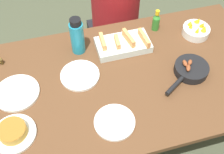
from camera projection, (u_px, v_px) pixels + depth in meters
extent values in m
plane|color=#474C38|center=(112.00, 140.00, 2.20)|extent=(14.00, 14.00, 0.00)
cube|color=brown|center=(112.00, 82.00, 1.61)|extent=(1.88, 0.93, 0.03)
cylinder|color=brown|center=(202.00, 50.00, 2.30)|extent=(0.07, 0.07, 0.74)
cylinder|color=#4C3819|center=(2.00, 62.00, 1.66)|extent=(0.02, 0.02, 0.04)
cube|color=silver|center=(123.00, 45.00, 1.74)|extent=(0.33, 0.18, 0.05)
cube|color=#F29E56|center=(103.00, 42.00, 1.69)|extent=(0.03, 0.12, 0.05)
cube|color=#F29E56|center=(117.00, 42.00, 1.69)|extent=(0.03, 0.10, 0.04)
cube|color=#F29E56|center=(129.00, 38.00, 1.71)|extent=(0.05, 0.14, 0.05)
cube|color=#F29E56|center=(144.00, 38.00, 1.71)|extent=(0.04, 0.14, 0.05)
cylinder|color=black|center=(190.00, 71.00, 1.63)|extent=(0.19, 0.19, 0.01)
cylinder|color=black|center=(191.00, 69.00, 1.61)|extent=(0.20, 0.20, 0.04)
cylinder|color=black|center=(175.00, 86.00, 1.53)|extent=(0.14, 0.10, 0.02)
ellipsoid|color=brown|center=(188.00, 68.00, 1.56)|extent=(0.05, 0.06, 0.03)
ellipsoid|color=brown|center=(190.00, 62.00, 1.59)|extent=(0.05, 0.05, 0.03)
ellipsoid|color=brown|center=(185.00, 63.00, 1.59)|extent=(0.03, 0.05, 0.03)
cylinder|color=white|center=(14.00, 134.00, 1.38)|extent=(0.22, 0.22, 0.02)
cylinder|color=gold|center=(12.00, 131.00, 1.36)|extent=(0.14, 0.14, 0.04)
cylinder|color=#9F6624|center=(11.00, 129.00, 1.34)|extent=(0.14, 0.14, 0.00)
cylinder|color=white|center=(80.00, 75.00, 1.61)|extent=(0.23, 0.23, 0.02)
cylinder|color=#B2B2B7|center=(81.00, 77.00, 1.59)|extent=(0.04, 0.12, 0.01)
cube|color=#B2B2B7|center=(74.00, 67.00, 1.63)|extent=(0.03, 0.05, 0.00)
cylinder|color=white|center=(115.00, 122.00, 1.42)|extent=(0.21, 0.21, 0.02)
cylinder|color=#B2B2B7|center=(113.00, 126.00, 1.40)|extent=(0.03, 0.13, 0.01)
cube|color=#B2B2B7|center=(111.00, 110.00, 1.45)|extent=(0.03, 0.05, 0.00)
cylinder|color=white|center=(17.00, 93.00, 1.53)|extent=(0.25, 0.25, 0.02)
cylinder|color=#B2B2B7|center=(16.00, 86.00, 1.55)|extent=(0.10, 0.09, 0.01)
cube|color=#B2B2B7|center=(29.00, 92.00, 1.52)|extent=(0.05, 0.05, 0.00)
cylinder|color=white|center=(196.00, 31.00, 1.81)|extent=(0.17, 0.17, 0.05)
cone|color=#F4A819|center=(203.00, 25.00, 1.78)|extent=(0.04, 0.05, 0.05)
cone|color=#F4A819|center=(198.00, 21.00, 1.81)|extent=(0.06, 0.06, 0.05)
cone|color=#F4A819|center=(190.00, 23.00, 1.80)|extent=(0.05, 0.05, 0.04)
cone|color=#F4A819|center=(191.00, 26.00, 1.78)|extent=(0.03, 0.04, 0.05)
cone|color=#F4A819|center=(198.00, 30.00, 1.75)|extent=(0.04, 0.04, 0.05)
cone|color=#F4A819|center=(204.00, 29.00, 1.77)|extent=(0.06, 0.06, 0.05)
cylinder|color=teal|center=(77.00, 38.00, 1.66)|extent=(0.08, 0.08, 0.21)
cylinder|color=black|center=(75.00, 22.00, 1.57)|extent=(0.06, 0.06, 0.04)
cylinder|color=#337F2D|center=(156.00, 24.00, 1.83)|extent=(0.05, 0.05, 0.09)
cone|color=#337F2D|center=(157.00, 16.00, 1.78)|extent=(0.05, 0.05, 0.03)
cylinder|color=gold|center=(157.00, 13.00, 1.76)|extent=(0.03, 0.03, 0.03)
cube|color=black|center=(115.00, 51.00, 2.49)|extent=(0.40, 0.40, 0.46)
cylinder|color=maroon|center=(115.00, 5.00, 2.10)|extent=(0.36, 0.36, 0.53)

